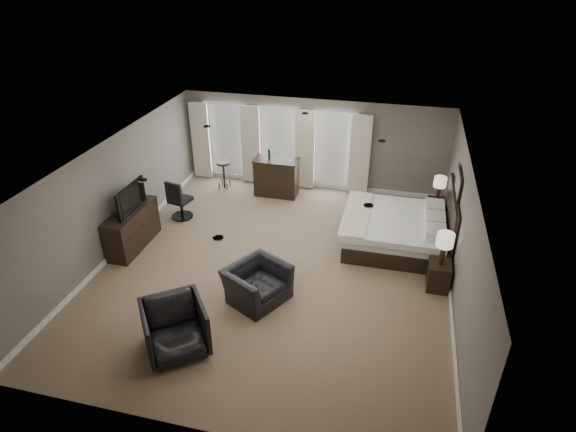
% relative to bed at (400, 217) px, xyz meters
% --- Properties ---
extents(room, '(7.60, 8.60, 2.64)m').
position_rel_bed_xyz_m(room, '(-2.58, -1.55, 0.55)').
color(room, '#7D6950').
rests_on(room, ground).
extents(window_bay, '(5.25, 0.20, 2.30)m').
position_rel_bed_xyz_m(window_bay, '(-3.58, 2.56, 0.45)').
color(window_bay, silver).
rests_on(window_bay, room).
extents(bed, '(2.37, 2.26, 1.51)m').
position_rel_bed_xyz_m(bed, '(0.00, 0.00, 0.00)').
color(bed, silver).
rests_on(bed, ground).
extents(nightstand_near, '(0.45, 0.54, 0.59)m').
position_rel_bed_xyz_m(nightstand_near, '(0.89, -1.45, -0.46)').
color(nightstand_near, black).
rests_on(nightstand_near, ground).
extents(nightstand_far, '(0.43, 0.52, 0.57)m').
position_rel_bed_xyz_m(nightstand_far, '(0.89, 1.45, -0.47)').
color(nightstand_far, black).
rests_on(nightstand_far, ground).
extents(lamp_near, '(0.34, 0.34, 0.71)m').
position_rel_bed_xyz_m(lamp_near, '(0.89, -1.45, 0.20)').
color(lamp_near, beige).
rests_on(lamp_near, nightstand_near).
extents(lamp_far, '(0.31, 0.31, 0.64)m').
position_rel_bed_xyz_m(lamp_far, '(0.89, 1.45, 0.14)').
color(lamp_far, beige).
rests_on(lamp_far, nightstand_far).
extents(wall_art, '(0.04, 0.96, 0.56)m').
position_rel_bed_xyz_m(wall_art, '(1.12, -0.00, 1.00)').
color(wall_art, slate).
rests_on(wall_art, room).
extents(dresser, '(0.53, 1.65, 0.96)m').
position_rel_bed_xyz_m(dresser, '(-6.03, -1.52, -0.27)').
color(dresser, black).
rests_on(dresser, ground).
extents(tv, '(0.65, 1.13, 0.15)m').
position_rel_bed_xyz_m(tv, '(-6.03, -1.52, 0.28)').
color(tv, black).
rests_on(tv, dresser).
extents(armchair_near, '(1.21, 1.37, 1.00)m').
position_rel_bed_xyz_m(armchair_near, '(-2.64, -2.69, -0.25)').
color(armchair_near, black).
rests_on(armchair_near, ground).
extents(armchair_far, '(1.40, 1.38, 1.06)m').
position_rel_bed_xyz_m(armchair_far, '(-3.59, -4.37, -0.22)').
color(armchair_far, black).
rests_on(armchair_far, ground).
extents(bar_counter, '(1.23, 0.64, 1.08)m').
position_rel_bed_xyz_m(bar_counter, '(-3.46, 1.90, -0.21)').
color(bar_counter, black).
rests_on(bar_counter, ground).
extents(bar_stool_left, '(0.51, 0.51, 0.82)m').
position_rel_bed_xyz_m(bar_stool_left, '(-5.05, 1.94, -0.34)').
color(bar_stool_left, black).
rests_on(bar_stool_left, ground).
extents(bar_stool_right, '(0.48, 0.48, 0.83)m').
position_rel_bed_xyz_m(bar_stool_right, '(-3.10, 1.78, -0.34)').
color(bar_stool_right, black).
rests_on(bar_stool_right, ground).
extents(desk_chair, '(0.66, 0.66, 1.08)m').
position_rel_bed_xyz_m(desk_chair, '(-5.52, 0.03, -0.21)').
color(desk_chair, black).
rests_on(desk_chair, ground).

